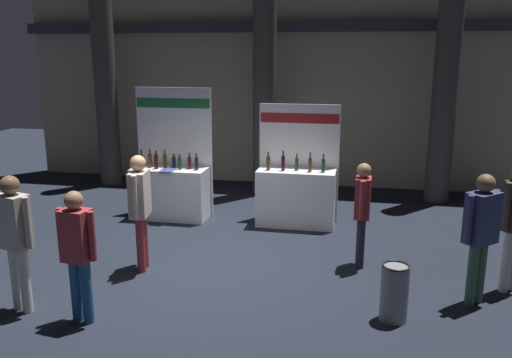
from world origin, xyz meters
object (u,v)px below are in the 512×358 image
object	(u,v)px
exhibitor_booth_0	(171,187)
visitor_8	(140,202)
exhibitor_booth_1	(296,193)
visitor_0	(362,207)
visitor_5	(15,232)
trash_bin	(394,293)
visitor_9	(481,227)
visitor_7	(78,246)

from	to	relation	value
exhibitor_booth_0	visitor_8	bearing A→B (deg)	-79.38
exhibitor_booth_1	visitor_8	bearing A→B (deg)	-127.79
exhibitor_booth_1	visitor_0	bearing A→B (deg)	-55.99
exhibitor_booth_1	visitor_5	world-z (taller)	exhibitor_booth_1
exhibitor_booth_0	exhibitor_booth_1	world-z (taller)	exhibitor_booth_0
visitor_8	visitor_0	bearing A→B (deg)	-85.63
exhibitor_booth_1	visitor_8	distance (m)	3.23
trash_bin	visitor_8	xyz separation A→B (m)	(-3.57, 0.83, 0.69)
exhibitor_booth_0	visitor_8	xyz separation A→B (m)	(0.47, -2.48, 0.43)
visitor_5	visitor_9	distance (m)	5.72
visitor_5	visitor_8	distance (m)	1.78
visitor_9	visitor_0	bearing A→B (deg)	-75.51
visitor_7	visitor_8	size ratio (longest dim) A/B	0.94
visitor_0	visitor_8	world-z (taller)	visitor_8
exhibitor_booth_0	trash_bin	xyz separation A→B (m)	(4.03, -3.31, -0.26)
trash_bin	visitor_7	bearing A→B (deg)	-168.04
visitor_9	visitor_7	bearing A→B (deg)	-25.78
visitor_5	visitor_7	world-z (taller)	visitor_5
exhibitor_booth_0	trash_bin	size ratio (longest dim) A/B	3.48
exhibitor_booth_1	visitor_8	world-z (taller)	exhibitor_booth_1
exhibitor_booth_1	visitor_0	distance (m)	2.16
visitor_8	visitor_9	distance (m)	4.61
exhibitor_booth_0	visitor_0	xyz separation A→B (m)	(3.62, -1.72, 0.31)
visitor_0	visitor_8	distance (m)	3.25
exhibitor_booth_1	visitor_0	world-z (taller)	exhibitor_booth_1
visitor_7	visitor_9	xyz separation A→B (m)	(4.69, 1.43, 0.07)
exhibitor_booth_1	visitor_9	bearing A→B (deg)	-45.62
visitor_8	visitor_5	bearing A→B (deg)	138.15
visitor_7	exhibitor_booth_1	bearing A→B (deg)	-108.30
exhibitor_booth_0	visitor_5	size ratio (longest dim) A/B	1.43
exhibitor_booth_0	visitor_5	world-z (taller)	exhibitor_booth_0
visitor_7	trash_bin	bearing A→B (deg)	-160.04
exhibitor_booth_0	visitor_9	xyz separation A→B (m)	(5.07, -2.65, 0.42)
visitor_0	visitor_7	size ratio (longest dim) A/B	0.98
visitor_5	visitor_8	bearing A→B (deg)	-107.96
exhibitor_booth_1	visitor_7	distance (m)	4.62
visitor_9	exhibitor_booth_1	bearing A→B (deg)	-88.34
visitor_0	visitor_9	world-z (taller)	visitor_9
visitor_7	visitor_9	size ratio (longest dim) A/B	0.95
visitor_8	trash_bin	bearing A→B (deg)	-112.30
exhibitor_booth_1	visitor_5	xyz separation A→B (m)	(-2.92, -4.03, 0.44)
exhibitor_booth_0	visitor_0	bearing A→B (deg)	-25.38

